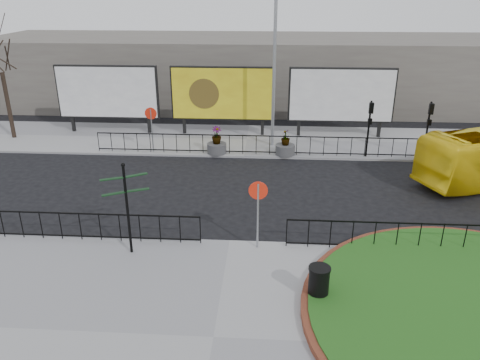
# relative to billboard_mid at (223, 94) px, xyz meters

# --- Properties ---
(ground) EXTENTS (90.00, 90.00, 0.00)m
(ground) POSITION_rel_billboard_mid_xyz_m (1.50, -12.97, -2.60)
(ground) COLOR black
(ground) RESTS_ON ground
(pavement_near) EXTENTS (30.00, 10.00, 0.12)m
(pavement_near) POSITION_rel_billboard_mid_xyz_m (1.50, -17.97, -2.54)
(pavement_near) COLOR gray
(pavement_near) RESTS_ON ground
(pavement_far) EXTENTS (44.00, 6.00, 0.12)m
(pavement_far) POSITION_rel_billboard_mid_xyz_m (1.50, -0.97, -2.54)
(pavement_far) COLOR gray
(pavement_far) RESTS_ON ground
(railing_near_left) EXTENTS (10.00, 0.10, 1.10)m
(railing_near_left) POSITION_rel_billboard_mid_xyz_m (-4.50, -13.27, -1.93)
(railing_near_left) COLOR black
(railing_near_left) RESTS_ON pavement_near
(railing_near_right) EXTENTS (9.00, 0.10, 1.10)m
(railing_near_right) POSITION_rel_billboard_mid_xyz_m (8.00, -13.27, -1.93)
(railing_near_right) COLOR black
(railing_near_right) RESTS_ON pavement_near
(railing_far) EXTENTS (18.00, 0.10, 1.10)m
(railing_far) POSITION_rel_billboard_mid_xyz_m (2.50, -3.67, -1.93)
(railing_far) COLOR black
(railing_far) RESTS_ON pavement_far
(speed_sign_far) EXTENTS (0.64, 0.07, 2.47)m
(speed_sign_far) POSITION_rel_billboard_mid_xyz_m (-3.50, -3.57, -0.68)
(speed_sign_far) COLOR gray
(speed_sign_far) RESTS_ON pavement_far
(speed_sign_near) EXTENTS (0.64, 0.07, 2.47)m
(speed_sign_near) POSITION_rel_billboard_mid_xyz_m (2.50, -13.37, -0.68)
(speed_sign_near) COLOR gray
(speed_sign_near) RESTS_ON pavement_near
(billboard_left) EXTENTS (6.20, 0.31, 4.10)m
(billboard_left) POSITION_rel_billboard_mid_xyz_m (-7.00, 0.00, 0.00)
(billboard_left) COLOR black
(billboard_left) RESTS_ON pavement_far
(billboard_mid) EXTENTS (6.20, 0.31, 4.10)m
(billboard_mid) POSITION_rel_billboard_mid_xyz_m (0.00, 0.00, 0.00)
(billboard_mid) COLOR black
(billboard_mid) RESTS_ON pavement_far
(billboard_right) EXTENTS (6.20, 0.31, 4.10)m
(billboard_right) POSITION_rel_billboard_mid_xyz_m (7.00, 0.00, 0.00)
(billboard_right) COLOR black
(billboard_right) RESTS_ON pavement_far
(lamp_post) EXTENTS (0.74, 0.18, 9.23)m
(lamp_post) POSITION_rel_billboard_mid_xyz_m (3.01, -1.97, 2.23)
(lamp_post) COLOR gray
(lamp_post) RESTS_ON pavement_far
(signal_pole_a) EXTENTS (0.22, 0.26, 3.00)m
(signal_pole_a) POSITION_rel_billboard_mid_xyz_m (8.00, -3.63, -0.50)
(signal_pole_a) COLOR black
(signal_pole_a) RESTS_ON pavement_far
(signal_pole_b) EXTENTS (0.22, 0.26, 3.00)m
(signal_pole_b) POSITION_rel_billboard_mid_xyz_m (11.00, -3.63, -0.50)
(signal_pole_b) COLOR black
(signal_pole_b) RESTS_ON pavement_far
(tree_left) EXTENTS (2.00, 2.00, 7.00)m
(tree_left) POSITION_rel_billboard_mid_xyz_m (-12.50, -1.47, 1.02)
(tree_left) COLOR #2D2119
(tree_left) RESTS_ON pavement_far
(building_backdrop) EXTENTS (40.00, 10.00, 5.00)m
(building_backdrop) POSITION_rel_billboard_mid_xyz_m (1.50, 9.03, -0.10)
(building_backdrop) COLOR #67635A
(building_backdrop) RESTS_ON ground
(fingerpost_sign) EXTENTS (1.45, 0.89, 3.25)m
(fingerpost_sign) POSITION_rel_billboard_mid_xyz_m (-1.78, -13.97, -0.52)
(fingerpost_sign) COLOR black
(fingerpost_sign) RESTS_ON pavement_near
(litter_bin) EXTENTS (0.64, 0.64, 1.06)m
(litter_bin) POSITION_rel_billboard_mid_xyz_m (4.34, -16.17, -1.95)
(litter_bin) COLOR black
(litter_bin) RESTS_ON pavement_near
(planter_a) EXTENTS (1.05, 1.05, 1.48)m
(planter_a) POSITION_rel_billboard_mid_xyz_m (-0.00, -3.57, -1.98)
(planter_a) COLOR #4C4C4F
(planter_a) RESTS_ON pavement_far
(planter_c) EXTENTS (1.04, 1.04, 1.40)m
(planter_c) POSITION_rel_billboard_mid_xyz_m (3.70, -3.57, -2.03)
(planter_c) COLOR #4C4C4F
(planter_c) RESTS_ON pavement_far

